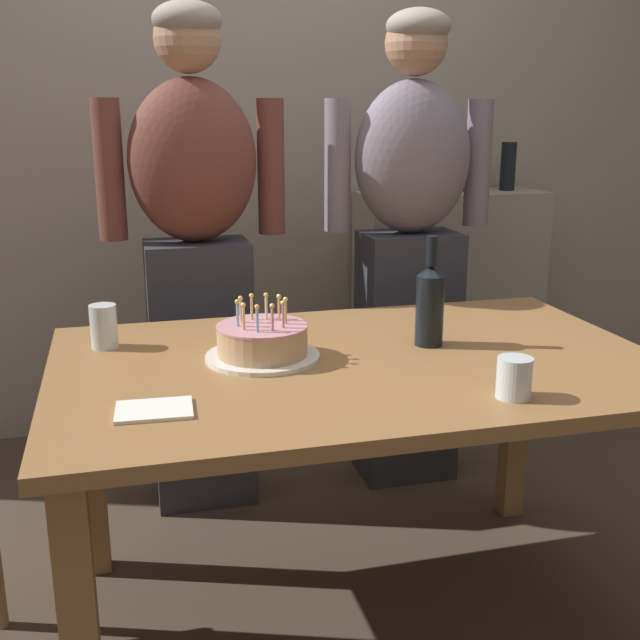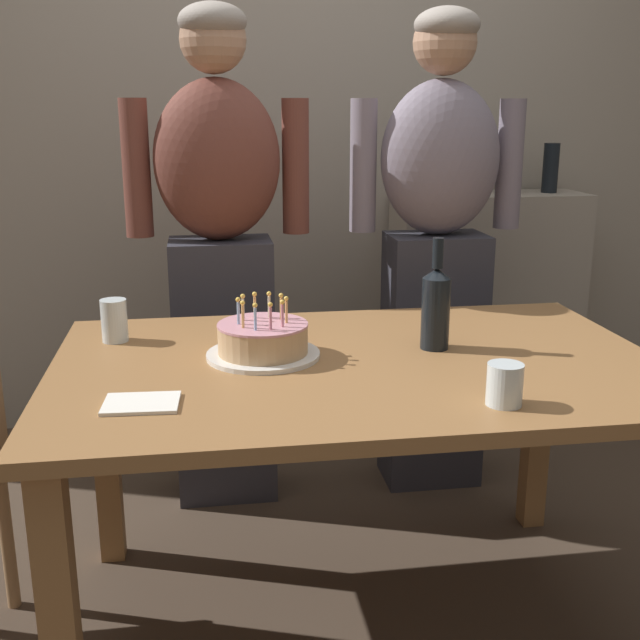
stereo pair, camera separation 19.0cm
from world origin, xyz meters
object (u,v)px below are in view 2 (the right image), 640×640
Objects in this scene: water_glass_near at (114,320)px; wine_bottle at (436,306)px; water_glass_far at (505,384)px; napkin_stack at (141,403)px; birthday_cake at (263,341)px; person_man_bearded at (220,253)px; person_woman_cardigan at (437,248)px.

water_glass_near is 0.40× the size of wine_bottle.
wine_bottle is (-0.03, 0.41, 0.07)m from water_glass_far.
water_glass_near is at bearing 101.60° from napkin_stack.
wine_bottle is (0.45, 0.01, 0.07)m from birthday_cake.
person_man_bearded reaches higher than napkin_stack.
water_glass_near is 1.18m from person_woman_cardigan.
water_glass_near is 0.07× the size of person_man_bearded.
wine_bottle is 1.85× the size of napkin_stack.
wine_bottle is 0.17× the size of person_woman_cardigan.
water_glass_far is at bearing -35.04° from water_glass_near.
person_man_bearded reaches higher than water_glass_far.
person_woman_cardigan reaches higher than napkin_stack.
wine_bottle is 0.90m from person_man_bearded.
water_glass_near is at bearing 26.96° from person_woman_cardigan.
person_man_bearded is at bearing 0.00° from person_woman_cardigan.
person_woman_cardigan is (0.22, 0.72, 0.02)m from wine_bottle.
person_man_bearded is (-0.56, 1.13, 0.09)m from water_glass_far.
person_woman_cardigan reaches higher than wine_bottle.
person_woman_cardigan is at bearing -180.00° from person_man_bearded.
water_glass_near is at bearing 144.96° from water_glass_far.
birthday_cake is 0.43m from water_glass_near.
water_glass_near is 0.50m from napkin_stack.
person_woman_cardigan is at bearing 26.96° from water_glass_near.
water_glass_near is (-0.38, 0.20, 0.02)m from birthday_cake.
person_woman_cardigan is at bearing 72.89° from wine_bottle.
wine_bottle is 0.17× the size of person_man_bearded.
birthday_cake reaches higher than napkin_stack.
wine_bottle is at bearing 93.89° from water_glass_far.
water_glass_far is at bearing -40.20° from birthday_cake.
person_man_bearded is 0.75m from person_woman_cardigan.
birthday_cake is 0.74m from person_man_bearded.
birthday_cake is at bearing -178.97° from wine_bottle.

